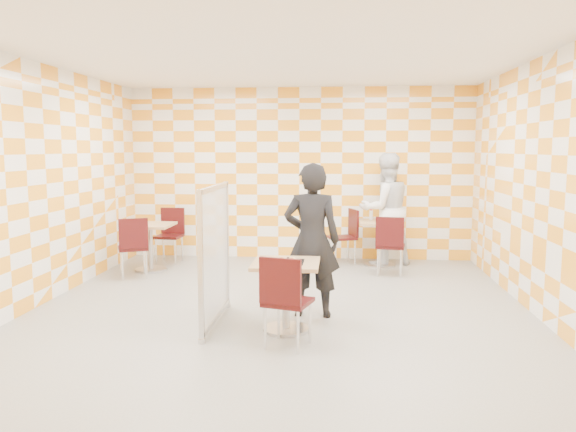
# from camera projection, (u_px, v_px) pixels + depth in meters

# --- Properties ---
(room_shell) EXTENTS (7.00, 7.00, 7.00)m
(room_shell) POSITION_uv_depth(u_px,v_px,m) (282.00, 185.00, 6.95)
(room_shell) COLOR gray
(room_shell) RESTS_ON ground
(main_table) EXTENTS (0.70, 0.70, 0.75)m
(main_table) POSITION_uv_depth(u_px,v_px,m) (286.00, 284.00, 5.98)
(main_table) COLOR tan
(main_table) RESTS_ON ground
(second_table) EXTENTS (0.70, 0.70, 0.75)m
(second_table) POSITION_uv_depth(u_px,v_px,m) (380.00, 236.00, 9.29)
(second_table) COLOR tan
(second_table) RESTS_ON ground
(empty_table) EXTENTS (0.70, 0.70, 0.75)m
(empty_table) POSITION_uv_depth(u_px,v_px,m) (150.00, 239.00, 8.95)
(empty_table) COLOR tan
(empty_table) RESTS_ON ground
(chair_main_front) EXTENTS (0.53, 0.53, 0.92)m
(chair_main_front) POSITION_uv_depth(u_px,v_px,m) (284.00, 295.00, 5.40)
(chair_main_front) COLOR #390B0C
(chair_main_front) RESTS_ON ground
(chair_second_front) EXTENTS (0.48, 0.49, 0.92)m
(chair_second_front) POSITION_uv_depth(u_px,v_px,m) (390.00, 241.00, 8.52)
(chair_second_front) COLOR #390B0C
(chair_second_front) RESTS_ON ground
(chair_second_side) EXTENTS (0.54, 0.54, 0.92)m
(chair_second_side) POSITION_uv_depth(u_px,v_px,m) (347.00, 232.00, 9.45)
(chair_second_side) COLOR #390B0C
(chair_second_side) RESTS_ON ground
(chair_empty_near) EXTENTS (0.56, 0.57, 0.92)m
(chair_empty_near) POSITION_uv_depth(u_px,v_px,m) (133.00, 243.00, 8.36)
(chair_empty_near) COLOR #390B0C
(chair_empty_near) RESTS_ON ground
(chair_empty_far) EXTENTS (0.45, 0.46, 0.92)m
(chair_empty_far) POSITION_uv_depth(u_px,v_px,m) (171.00, 230.00, 9.64)
(chair_empty_far) COLOR #390B0C
(chair_empty_far) RESTS_ON ground
(partition) EXTENTS (0.08, 1.38, 1.55)m
(partition) POSITION_uv_depth(u_px,v_px,m) (215.00, 254.00, 6.18)
(partition) COLOR white
(partition) RESTS_ON ground
(man_dark) EXTENTS (0.66, 0.44, 1.79)m
(man_dark) POSITION_uv_depth(u_px,v_px,m) (312.00, 240.00, 6.46)
(man_dark) COLOR black
(man_dark) RESTS_ON ground
(man_white) EXTENTS (1.10, 0.99, 1.87)m
(man_white) POSITION_uv_depth(u_px,v_px,m) (385.00, 209.00, 9.36)
(man_white) COLOR white
(man_white) RESTS_ON ground
(pizza_on_foil) EXTENTS (0.40, 0.40, 0.04)m
(pizza_on_foil) POSITION_uv_depth(u_px,v_px,m) (286.00, 261.00, 5.93)
(pizza_on_foil) COLOR silver
(pizza_on_foil) RESTS_ON main_table
(sport_bottle) EXTENTS (0.06, 0.06, 0.20)m
(sport_bottle) POSITION_uv_depth(u_px,v_px,m) (371.00, 215.00, 9.42)
(sport_bottle) COLOR white
(sport_bottle) RESTS_ON second_table
(soda_bottle) EXTENTS (0.07, 0.07, 0.23)m
(soda_bottle) POSITION_uv_depth(u_px,v_px,m) (391.00, 215.00, 9.29)
(soda_bottle) COLOR black
(soda_bottle) RESTS_ON second_table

